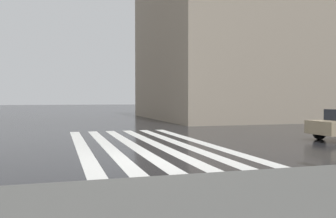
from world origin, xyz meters
name	(u,v)px	position (x,y,z in m)	size (l,w,h in m)	color
ground_plane	(150,160)	(0.00, 0.00, 0.00)	(220.00, 220.00, 0.00)	black
zebra_crossing	(143,144)	(4.00, -0.68, 0.00)	(13.00, 5.50, 0.01)	silver
haussmann_block_corner	(281,4)	(21.41, -18.93, 11.50)	(17.82, 26.29, 23.47)	tan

